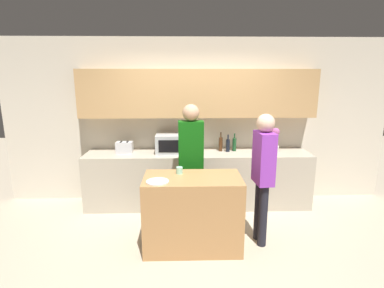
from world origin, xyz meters
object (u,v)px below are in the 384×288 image
bottle_2 (234,144)px  cup_0 (179,170)px  microwave (172,143)px  bottle_1 (228,145)px  bottle_0 (221,144)px  toaster (124,147)px  plate_on_island (158,182)px  person_center (263,169)px  potted_plant (275,140)px  person_left (191,155)px

bottle_2 → cup_0: 1.51m
microwave → bottle_1: bearing=2.4°
microwave → bottle_0: size_ratio=1.67×
toaster → cup_0: (0.89, -1.15, -0.02)m
bottle_2 → plate_on_island: 1.90m
toaster → microwave: bearing=-0.1°
person_center → bottle_2: bearing=1.2°
potted_plant → bottle_2: size_ratio=1.34×
person_left → person_center: size_ratio=1.04×
potted_plant → plate_on_island: potted_plant is taller
microwave → toaster: bearing=179.9°
bottle_2 → bottle_1: bearing=-159.7°
bottle_1 → bottle_2: 0.12m
potted_plant → bottle_0: (-0.87, 0.08, -0.08)m
person_left → bottle_0: bearing=-123.2°
cup_0 → toaster: bearing=127.9°
microwave → bottle_2: microwave is taller
plate_on_island → person_center: person_center is taller
potted_plant → bottle_2: (-0.65, 0.08, -0.09)m
cup_0 → bottle_1: bearing=56.9°
toaster → bottle_1: bottle_1 is taller
bottle_2 → cup_0: size_ratio=3.45×
microwave → bottle_0: 0.79m
microwave → plate_on_island: (-0.12, -1.45, -0.11)m
bottle_1 → cup_0: size_ratio=3.31×
potted_plant → bottle_2: 0.66m
bottle_1 → person_left: bearing=-129.7°
bottle_2 → person_center: bearing=-83.7°
toaster → plate_on_island: bearing=-65.9°
bottle_0 → plate_on_island: bearing=-120.7°
bottle_1 → cup_0: bearing=-123.1°
toaster → person_center: person_center is taller
potted_plant → person_center: bearing=-112.7°
bottle_2 → cup_0: bottle_2 is taller
microwave → bottle_1: 0.90m
potted_plant → plate_on_island: (-1.78, -1.45, -0.16)m
microwave → person_center: person_center is taller
toaster → bottle_2: size_ratio=0.88×
toaster → person_left: size_ratio=0.15×
person_left → person_center: bearing=149.8°
bottle_2 → cup_0: (-0.89, -1.23, -0.04)m
plate_on_island → person_left: 0.85m
toaster → bottle_2: bearing=2.5°
plate_on_island → cup_0: 0.39m
bottle_2 → microwave: bearing=-175.6°
potted_plant → bottle_0: bearing=174.7°
bottle_1 → person_center: person_center is taller
toaster → bottle_1: size_ratio=0.92×
bottle_0 → bottle_2: bottle_0 is taller
cup_0 → microwave: bearing=96.4°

